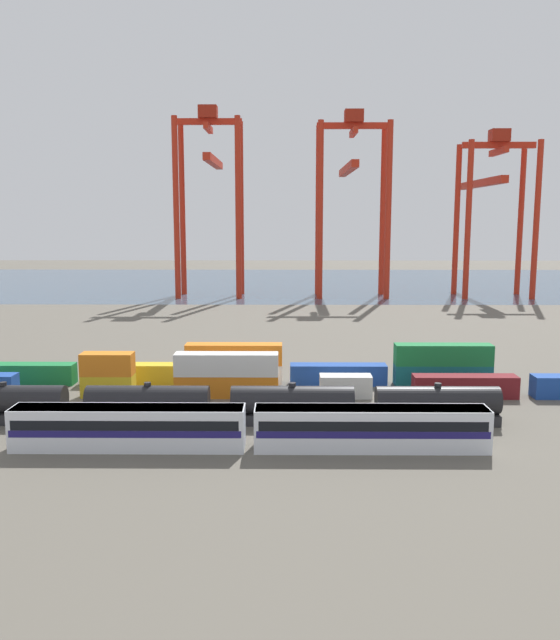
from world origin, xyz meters
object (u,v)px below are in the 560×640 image
gantry_crane_central (352,186)px  gantry_crane_east (492,196)px  gantry_crane_west (210,184)px  freight_tank_row (220,404)px  passenger_train (250,426)px  shipping_container_5 (346,386)px

gantry_crane_central → gantry_crane_east: 37.83m
gantry_crane_west → freight_tank_row: bearing=-83.2°
passenger_train → gantry_crane_central: 126.57m
shipping_container_5 → gantry_crane_east: size_ratio=0.14×
gantry_crane_west → gantry_crane_east: size_ratio=1.14×
gantry_crane_central → passenger_train: bearing=-99.6°
freight_tank_row → gantry_crane_central: gantry_crane_central is taller
freight_tank_row → shipping_container_5: freight_tank_row is taller
freight_tank_row → gantry_crane_east: size_ratio=1.30×
shipping_container_5 → gantry_crane_central: bearing=84.3°
freight_tank_row → gantry_crane_west: (-13.58, 113.26, 27.91)m
passenger_train → freight_tank_row: bearing=114.2°
freight_tank_row → shipping_container_5: (13.72, 10.13, -0.69)m
gantry_crane_central → shipping_container_5: bearing=-95.7°
gantry_crane_west → shipping_container_5: bearing=-75.2°
gantry_crane_west → gantry_crane_central: bearing=1.5°
passenger_train → shipping_container_5: 20.54m
passenger_train → shipping_container_5: passenger_train is taller
passenger_train → shipping_container_5: size_ratio=7.14×
shipping_container_5 → passenger_train: bearing=-120.1°
freight_tank_row → gantry_crane_west: 117.44m
shipping_container_5 → gantry_crane_central: (10.43, 104.11, 28.07)m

